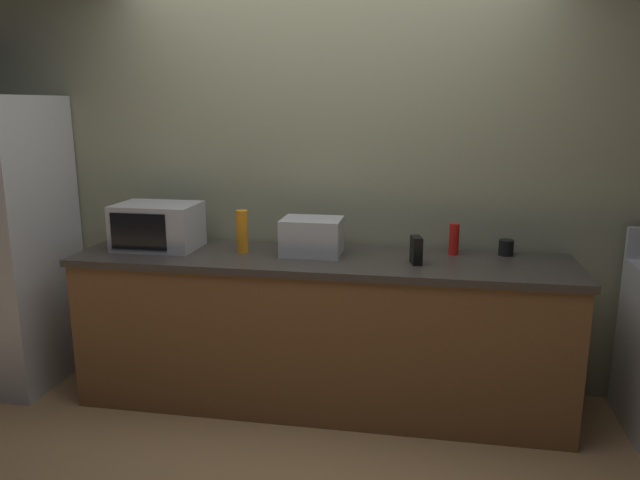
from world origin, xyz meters
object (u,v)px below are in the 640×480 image
(bottle_hot_sauce, at_px, (454,239))
(mug_black, at_px, (506,248))
(cordless_phone, at_px, (416,250))
(toaster_oven, at_px, (312,236))
(microwave, at_px, (158,226))
(bottle_dish_soap, at_px, (242,231))

(bottle_hot_sauce, distance_m, mug_black, 0.30)
(cordless_phone, height_order, mug_black, cordless_phone)
(toaster_oven, height_order, mug_black, toaster_oven)
(microwave, distance_m, mug_black, 2.05)
(toaster_oven, distance_m, bottle_hot_sauce, 0.82)
(cordless_phone, relative_size, bottle_hot_sauce, 0.82)
(bottle_hot_sauce, relative_size, bottle_dish_soap, 0.74)
(bottle_dish_soap, bearing_deg, cordless_phone, -4.95)
(cordless_phone, relative_size, mug_black, 1.66)
(microwave, distance_m, toaster_oven, 0.94)
(cordless_phone, xyz_separation_m, bottle_hot_sauce, (0.21, 0.24, 0.02))
(microwave, height_order, cordless_phone, microwave)
(toaster_oven, relative_size, cordless_phone, 2.27)
(microwave, height_order, bottle_dish_soap, microwave)
(bottle_hot_sauce, bearing_deg, toaster_oven, -170.29)
(toaster_oven, bearing_deg, bottle_dish_soap, -177.46)
(mug_black, bearing_deg, cordless_phone, -151.28)
(microwave, xyz_separation_m, toaster_oven, (0.94, 0.01, -0.03))
(toaster_oven, xyz_separation_m, bottle_dish_soap, (-0.41, -0.02, 0.02))
(bottle_hot_sauce, bearing_deg, bottle_dish_soap, -172.69)
(bottle_dish_soap, bearing_deg, mug_black, 7.13)
(cordless_phone, xyz_separation_m, mug_black, (0.51, 0.28, -0.03))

